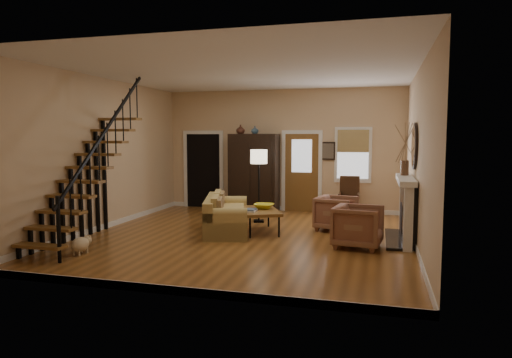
% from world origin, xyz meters
% --- Properties ---
extents(room, '(7.00, 7.33, 3.30)m').
position_xyz_m(room, '(-0.41, 1.76, 1.51)').
color(room, brown).
rests_on(room, ground).
extents(staircase, '(0.94, 2.80, 3.20)m').
position_xyz_m(staircase, '(-2.78, -1.30, 1.60)').
color(staircase, brown).
rests_on(staircase, ground).
extents(fireplace, '(0.33, 1.95, 2.30)m').
position_xyz_m(fireplace, '(3.13, 0.50, 0.74)').
color(fireplace, black).
rests_on(fireplace, ground).
extents(armoire, '(1.30, 0.60, 2.10)m').
position_xyz_m(armoire, '(-0.70, 3.15, 1.05)').
color(armoire, black).
rests_on(armoire, ground).
extents(vase_a, '(0.24, 0.24, 0.25)m').
position_xyz_m(vase_a, '(-1.05, 3.05, 2.22)').
color(vase_a, '#4C2619').
rests_on(vase_a, armoire).
extents(vase_b, '(0.20, 0.20, 0.21)m').
position_xyz_m(vase_b, '(-0.65, 3.05, 2.21)').
color(vase_b, '#334C60').
rests_on(vase_b, armoire).
extents(sofa, '(1.40, 2.16, 0.74)m').
position_xyz_m(sofa, '(-0.55, 0.40, 0.37)').
color(sofa, tan).
rests_on(sofa, ground).
extents(coffee_table, '(1.20, 1.46, 0.49)m').
position_xyz_m(coffee_table, '(0.14, 0.55, 0.24)').
color(coffee_table, brown).
rests_on(coffee_table, ground).
extents(bowl, '(0.43, 0.43, 0.11)m').
position_xyz_m(bowl, '(0.19, 0.70, 0.54)').
color(bowl, gold).
rests_on(bowl, coffee_table).
extents(books, '(0.23, 0.32, 0.06)m').
position_xyz_m(books, '(0.02, 0.25, 0.51)').
color(books, beige).
rests_on(books, coffee_table).
extents(armchair_left, '(0.96, 0.94, 0.78)m').
position_xyz_m(armchair_left, '(2.23, -0.29, 0.39)').
color(armchair_left, brown).
rests_on(armchair_left, ground).
extents(armchair_right, '(0.96, 0.95, 0.75)m').
position_xyz_m(armchair_right, '(1.70, 1.17, 0.37)').
color(armchair_right, brown).
rests_on(armchair_right, ground).
extents(floor_lamp, '(0.49, 0.49, 1.72)m').
position_xyz_m(floor_lamp, '(-0.17, 1.66, 0.86)').
color(floor_lamp, black).
rests_on(floor_lamp, ground).
extents(side_chair, '(0.54, 0.54, 1.02)m').
position_xyz_m(side_chair, '(1.85, 2.95, 0.51)').
color(side_chair, '#392212').
rests_on(side_chair, ground).
extents(dog, '(0.26, 0.43, 0.31)m').
position_xyz_m(dog, '(-2.39, -2.05, 0.15)').
color(dog, beige).
rests_on(dog, ground).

